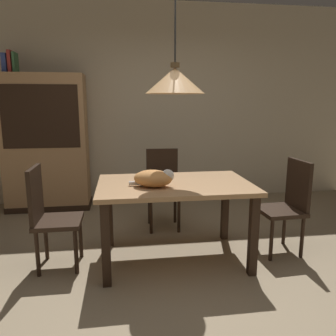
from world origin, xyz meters
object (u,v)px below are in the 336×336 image
at_px(hutch_bookcase, 46,146).
at_px(chair_right_side, 288,202).
at_px(book_blue_wide, 6,64).
at_px(book_green_slim, 15,63).
at_px(chair_left_side, 49,213).
at_px(cat_sleeping, 154,178).
at_px(dining_table, 175,193).
at_px(book_red_tall, 11,62).
at_px(pendant_lamp, 175,80).
at_px(chair_far_back, 163,185).

bearing_deg(hutch_bookcase, chair_right_side, -34.04).
xyz_separation_m(book_blue_wide, book_green_slim, (0.11, 0.00, 0.01)).
distance_m(book_blue_wide, book_green_slim, 0.11).
height_order(chair_left_side, book_green_slim, book_green_slim).
xyz_separation_m(cat_sleeping, hutch_bookcase, (-1.30, 1.90, 0.06)).
height_order(dining_table, chair_right_side, chair_right_side).
xyz_separation_m(chair_right_side, book_green_slim, (-2.94, 1.78, 1.47)).
height_order(book_blue_wide, book_red_tall, book_red_tall).
xyz_separation_m(dining_table, book_red_tall, (-1.86, 1.78, 1.34)).
bearing_deg(chair_left_side, book_blue_wide, 114.04).
distance_m(pendant_lamp, book_blue_wide, 2.64).
distance_m(chair_far_back, book_green_slim, 2.50).
bearing_deg(hutch_bookcase, pendant_lamp, -49.86).
xyz_separation_m(chair_right_side, book_red_tall, (-2.99, 1.78, 1.48)).
bearing_deg(cat_sleeping, dining_table, 30.51).
xyz_separation_m(hutch_bookcase, book_green_slim, (-0.31, 0.00, 1.09)).
distance_m(dining_table, cat_sleeping, 0.29).
relative_size(dining_table, pendant_lamp, 1.08).
xyz_separation_m(dining_table, book_blue_wide, (-1.92, 1.78, 1.32)).
distance_m(dining_table, book_blue_wide, 2.93).
relative_size(cat_sleeping, book_red_tall, 1.45).
bearing_deg(book_green_slim, hutch_bookcase, -0.28).
xyz_separation_m(chair_left_side, book_green_slim, (-0.68, 1.78, 1.47)).
bearing_deg(book_green_slim, cat_sleeping, -49.66).
bearing_deg(book_blue_wide, hutch_bookcase, -0.20).
xyz_separation_m(chair_left_side, cat_sleeping, (0.93, -0.12, 0.32)).
distance_m(chair_far_back, book_blue_wide, 2.58).
xyz_separation_m(chair_left_side, book_red_tall, (-0.73, 1.78, 1.48)).
height_order(chair_far_back, hutch_bookcase, hutch_bookcase).
bearing_deg(chair_far_back, hutch_bookcase, 149.05).
bearing_deg(book_green_slim, dining_table, -44.53).
distance_m(chair_left_side, pendant_lamp, 1.61).
bearing_deg(pendant_lamp, hutch_bookcase, 130.14).
bearing_deg(book_green_slim, book_blue_wide, 180.00).
height_order(chair_far_back, book_green_slim, book_green_slim).
bearing_deg(chair_far_back, book_red_tall, 154.13).
relative_size(hutch_bookcase, book_green_slim, 7.12).
distance_m(dining_table, chair_left_side, 1.14).
bearing_deg(chair_far_back, chair_left_side, -142.16).
height_order(chair_right_side, book_red_tall, book_red_tall).
relative_size(chair_far_back, book_red_tall, 3.32).
distance_m(dining_table, chair_far_back, 0.89).
relative_size(pendant_lamp, book_green_slim, 5.00).
height_order(cat_sleeping, book_red_tall, book_red_tall).
bearing_deg(dining_table, book_red_tall, 136.24).
relative_size(chair_left_side, cat_sleeping, 2.29).
height_order(cat_sleeping, hutch_bookcase, hutch_bookcase).
relative_size(chair_far_back, book_green_slim, 3.58).
xyz_separation_m(chair_far_back, cat_sleeping, (-0.20, -1.00, 0.32)).
bearing_deg(dining_table, book_blue_wide, 137.19).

